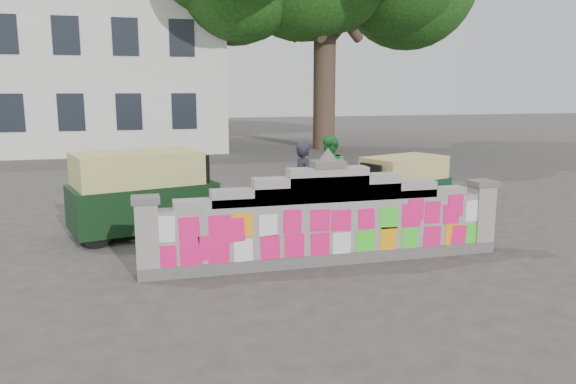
% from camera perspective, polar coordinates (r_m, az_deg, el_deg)
% --- Properties ---
extents(ground, '(100.00, 100.00, 0.00)m').
position_cam_1_polar(ground, '(9.90, 3.94, -7.17)').
color(ground, '#383533').
rests_on(ground, ground).
extents(parapet_wall, '(6.48, 0.44, 2.01)m').
position_cam_1_polar(parapet_wall, '(9.70, 4.01, -2.96)').
color(parapet_wall, '#4C4C49').
rests_on(parapet_wall, ground).
extents(building, '(16.00, 10.00, 8.90)m').
position_cam_1_polar(building, '(31.16, -22.70, 11.54)').
color(building, silver).
rests_on(building, ground).
extents(cyclist_bike, '(1.93, 0.85, 0.99)m').
position_cam_1_polar(cyclist_bike, '(11.70, 1.63, -1.90)').
color(cyclist_bike, black).
rests_on(cyclist_bike, ground).
extents(cyclist_rider, '(0.46, 0.65, 1.67)m').
position_cam_1_polar(cyclist_rider, '(11.63, 1.64, -0.25)').
color(cyclist_rider, '#212229').
rests_on(cyclist_rider, ground).
extents(pedestrian, '(0.81, 0.99, 1.89)m').
position_cam_1_polar(pedestrian, '(13.62, 4.26, 1.77)').
color(pedestrian, '#238032').
rests_on(pedestrian, ground).
extents(rickshaw_left, '(3.22, 2.10, 1.73)m').
position_cam_1_polar(rickshaw_left, '(11.99, -14.61, 0.03)').
color(rickshaw_left, black).
rests_on(rickshaw_left, ground).
extents(rickshaw_right, '(2.58, 1.86, 1.39)m').
position_cam_1_polar(rickshaw_right, '(13.83, 11.49, 0.78)').
color(rickshaw_right, black).
rests_on(rickshaw_right, ground).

